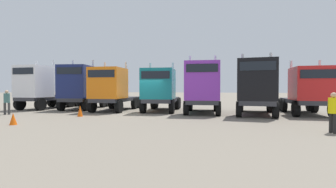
{
  "coord_description": "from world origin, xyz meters",
  "views": [
    {
      "loc": [
        6.32,
        -16.99,
        1.87
      ],
      "look_at": [
        0.92,
        2.67,
        1.42
      ],
      "focal_mm": 26.41,
      "sensor_mm": 36.0,
      "label": 1
    }
  ],
  "objects_px": {
    "semi_truck_white": "(40,87)",
    "semi_truck_navy": "(79,87)",
    "traffic_cone_mid": "(80,111)",
    "semi_truck_orange": "(112,89)",
    "visitor_in_hivis": "(333,110)",
    "visitor_with_camera": "(7,100)",
    "semi_truck_teal": "(160,90)",
    "semi_truck_red": "(309,90)",
    "semi_truck_purple": "(202,88)",
    "semi_truck_black": "(256,87)",
    "traffic_cone_far": "(13,119)"
  },
  "relations": [
    {
      "from": "semi_truck_orange",
      "to": "semi_truck_red",
      "type": "distance_m",
      "value": 14.77
    },
    {
      "from": "semi_truck_orange",
      "to": "visitor_in_hivis",
      "type": "bearing_deg",
      "value": 59.59
    },
    {
      "from": "semi_truck_white",
      "to": "semi_truck_teal",
      "type": "relative_size",
      "value": 0.98
    },
    {
      "from": "semi_truck_black",
      "to": "semi_truck_orange",
      "type": "bearing_deg",
      "value": -89.42
    },
    {
      "from": "semi_truck_navy",
      "to": "semi_truck_red",
      "type": "bearing_deg",
      "value": 80.59
    },
    {
      "from": "semi_truck_teal",
      "to": "semi_truck_red",
      "type": "bearing_deg",
      "value": 84.82
    },
    {
      "from": "semi_truck_purple",
      "to": "traffic_cone_mid",
      "type": "bearing_deg",
      "value": -70.33
    },
    {
      "from": "semi_truck_teal",
      "to": "visitor_with_camera",
      "type": "bearing_deg",
      "value": -71.3
    },
    {
      "from": "semi_truck_teal",
      "to": "semi_truck_navy",
      "type": "bearing_deg",
      "value": -97.53
    },
    {
      "from": "semi_truck_orange",
      "to": "traffic_cone_far",
      "type": "distance_m",
      "value": 8.39
    },
    {
      "from": "traffic_cone_mid",
      "to": "visitor_in_hivis",
      "type": "bearing_deg",
      "value": -10.29
    },
    {
      "from": "semi_truck_black",
      "to": "visitor_in_hivis",
      "type": "xyz_separation_m",
      "value": [
        2.6,
        -6.06,
        -0.98
      ]
    },
    {
      "from": "semi_truck_navy",
      "to": "traffic_cone_far",
      "type": "xyz_separation_m",
      "value": [
        2.26,
        -8.83,
        -1.68
      ]
    },
    {
      "from": "visitor_in_hivis",
      "to": "semi_truck_white",
      "type": "bearing_deg",
      "value": 148.58
    },
    {
      "from": "semi_truck_teal",
      "to": "semi_truck_black",
      "type": "relative_size",
      "value": 0.99
    },
    {
      "from": "semi_truck_red",
      "to": "visitor_with_camera",
      "type": "xyz_separation_m",
      "value": [
        -20.83,
        -5.16,
        -0.75
      ]
    },
    {
      "from": "semi_truck_black",
      "to": "visitor_with_camera",
      "type": "xyz_separation_m",
      "value": [
        -17.28,
        -3.82,
        -0.94
      ]
    },
    {
      "from": "traffic_cone_mid",
      "to": "semi_truck_purple",
      "type": "bearing_deg",
      "value": 26.07
    },
    {
      "from": "visitor_with_camera",
      "to": "semi_truck_teal",
      "type": "bearing_deg",
      "value": -88.18
    },
    {
      "from": "traffic_cone_mid",
      "to": "semi_truck_red",
      "type": "bearing_deg",
      "value": 17.96
    },
    {
      "from": "semi_truck_white",
      "to": "semi_truck_teal",
      "type": "height_order",
      "value": "semi_truck_white"
    },
    {
      "from": "semi_truck_red",
      "to": "visitor_in_hivis",
      "type": "distance_m",
      "value": 7.5
    },
    {
      "from": "semi_truck_purple",
      "to": "semi_truck_red",
      "type": "distance_m",
      "value": 7.36
    },
    {
      "from": "semi_truck_white",
      "to": "semi_truck_black",
      "type": "distance_m",
      "value": 18.49
    },
    {
      "from": "semi_truck_teal",
      "to": "semi_truck_purple",
      "type": "relative_size",
      "value": 1.05
    },
    {
      "from": "visitor_in_hivis",
      "to": "semi_truck_black",
      "type": "bearing_deg",
      "value": 99.28
    },
    {
      "from": "traffic_cone_far",
      "to": "semi_truck_white",
      "type": "bearing_deg",
      "value": 125.95
    },
    {
      "from": "visitor_in_hivis",
      "to": "traffic_cone_mid",
      "type": "relative_size",
      "value": 2.33
    },
    {
      "from": "semi_truck_white",
      "to": "traffic_cone_mid",
      "type": "xyz_separation_m",
      "value": [
        7.05,
        -4.1,
        -1.62
      ]
    },
    {
      "from": "semi_truck_purple",
      "to": "traffic_cone_mid",
      "type": "height_order",
      "value": "semi_truck_purple"
    },
    {
      "from": "semi_truck_red",
      "to": "visitor_in_hivis",
      "type": "xyz_separation_m",
      "value": [
        -0.95,
        -7.4,
        -0.78
      ]
    },
    {
      "from": "traffic_cone_far",
      "to": "semi_truck_teal",
      "type": "bearing_deg",
      "value": 59.1
    },
    {
      "from": "semi_truck_white",
      "to": "traffic_cone_mid",
      "type": "bearing_deg",
      "value": 59.78
    },
    {
      "from": "semi_truck_red",
      "to": "visitor_in_hivis",
      "type": "height_order",
      "value": "semi_truck_red"
    },
    {
      "from": "semi_truck_teal",
      "to": "traffic_cone_far",
      "type": "height_order",
      "value": "semi_truck_teal"
    },
    {
      "from": "semi_truck_white",
      "to": "semi_truck_orange",
      "type": "relative_size",
      "value": 0.98
    },
    {
      "from": "semi_truck_purple",
      "to": "semi_truck_black",
      "type": "height_order",
      "value": "semi_truck_black"
    },
    {
      "from": "semi_truck_teal",
      "to": "traffic_cone_far",
      "type": "distance_m",
      "value": 10.3
    },
    {
      "from": "semi_truck_white",
      "to": "semi_truck_navy",
      "type": "relative_size",
      "value": 0.96
    },
    {
      "from": "semi_truck_white",
      "to": "semi_truck_navy",
      "type": "distance_m",
      "value": 3.81
    },
    {
      "from": "traffic_cone_mid",
      "to": "traffic_cone_far",
      "type": "height_order",
      "value": "traffic_cone_mid"
    },
    {
      "from": "semi_truck_white",
      "to": "traffic_cone_far",
      "type": "xyz_separation_m",
      "value": [
        6.03,
        -8.32,
        -1.68
      ]
    },
    {
      "from": "semi_truck_navy",
      "to": "semi_truck_orange",
      "type": "distance_m",
      "value": 3.57
    },
    {
      "from": "semi_truck_black",
      "to": "semi_truck_white",
      "type": "bearing_deg",
      "value": -89.07
    },
    {
      "from": "visitor_in_hivis",
      "to": "visitor_with_camera",
      "type": "relative_size",
      "value": 0.97
    },
    {
      "from": "visitor_in_hivis",
      "to": "semi_truck_orange",
      "type": "bearing_deg",
      "value": 140.92
    },
    {
      "from": "semi_truck_teal",
      "to": "visitor_with_camera",
      "type": "height_order",
      "value": "semi_truck_teal"
    },
    {
      "from": "semi_truck_black",
      "to": "visitor_in_hivis",
      "type": "relative_size",
      "value": 3.81
    },
    {
      "from": "semi_truck_red",
      "to": "visitor_with_camera",
      "type": "distance_m",
      "value": 21.47
    },
    {
      "from": "semi_truck_red",
      "to": "semi_truck_purple",
      "type": "bearing_deg",
      "value": -83.43
    }
  ]
}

